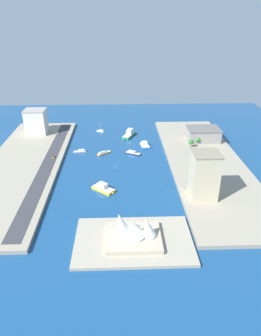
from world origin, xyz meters
The scene contains 20 objects.
ground_plane centered at (0.00, 0.00, 0.00)m, with size 440.00×440.00×0.00m, color navy.
quay_west centered at (-86.60, 0.00, 1.46)m, with size 70.00×240.00×2.92m, color #9E937F.
quay_east centered at (86.60, 0.00, 1.46)m, with size 70.00×240.00×2.92m, color #9E937F.
peninsula_point centered at (-12.59, 110.99, 1.00)m, with size 74.03×47.45×2.00m, color #A89E89.
road_strip centered at (62.92, 0.00, 2.99)m, with size 12.10×228.00×0.15m, color #38383D.
sailboat_small_white centered at (18.40, -94.79, 0.94)m, with size 10.02×6.24×12.68m.
ferry_green_doubledeck centered at (-15.86, -77.00, 2.72)m, with size 17.12×25.40×8.18m.
yacht_sleek_gray centered at (36.28, -32.41, 1.08)m, with size 14.27×6.54×2.84m.
ferry_yellow_fast centered at (9.19, 46.27, 2.10)m, with size 20.04×18.71×6.20m.
patrol_launch_navy centered at (-18.18, -25.72, 1.21)m, with size 16.26×11.67×3.37m.
catamaran_blue centered at (-31.78, -45.61, 1.61)m, with size 10.69×16.84×4.75m.
water_taxi_orange centered at (11.75, -26.82, 1.15)m, with size 14.46×12.82×3.07m.
office_block_beige centered at (-67.61, 62.90, 21.24)m, with size 20.04×19.54×36.58m.
carpark_squat_concrete centered at (-97.05, -54.89, 9.86)m, with size 35.26×27.12×13.83m.
hotel_broad_white centered at (91.70, -83.51, 17.11)m, with size 24.02×21.17×28.31m.
sedan_silver centered at (67.35, -80.41, 3.82)m, with size 1.93×4.78×1.53m.
taxi_yellow_cab centered at (60.25, -13.30, 3.80)m, with size 1.94×5.08×1.48m.
traffic_light_waterfront centered at (55.34, 25.85, 7.26)m, with size 0.36×0.36×6.50m.
opera_landmark centered at (-11.72, 110.99, 8.79)m, with size 34.54×29.57×20.68m.
park_tree_cluster centered at (-85.18, -42.32, 8.41)m, with size 15.49×22.96×8.91m.
Camera 1 is at (-4.99, 265.58, 129.90)m, focal length 33.22 mm.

